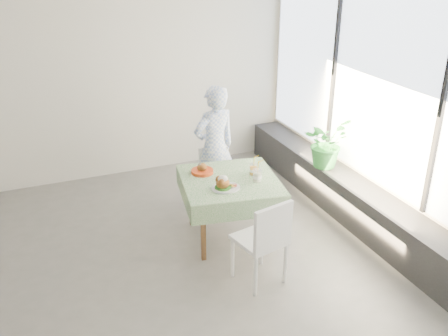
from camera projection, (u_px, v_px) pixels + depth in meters
name	position (u px, v px, depth m)	size (l,w,h in m)	color
floor	(128.00, 273.00, 5.17)	(6.00, 6.00, 0.00)	#5E5C59
wall_back	(79.00, 83.00, 6.70)	(6.00, 0.02, 2.80)	silver
wall_front	(217.00, 320.00, 2.49)	(6.00, 0.02, 2.80)	silver
wall_right	(381.00, 110.00, 5.64)	(0.02, 5.00, 2.80)	silver
window_pane	(382.00, 88.00, 5.53)	(0.01, 4.80, 2.18)	#D1E0F9
window_ledge	(355.00, 202.00, 6.05)	(0.40, 4.80, 0.50)	black
cafe_table	(230.00, 202.00, 5.62)	(1.20, 1.20, 0.74)	brown
chair_far	(217.00, 191.00, 6.33)	(0.41, 0.41, 0.78)	white
chair_near	(260.00, 256.00, 4.95)	(0.52, 0.52, 0.93)	white
diner	(214.00, 148.00, 6.22)	(0.58, 0.38, 1.59)	#8FA6E5
main_dish	(224.00, 185.00, 5.26)	(0.31, 0.31, 0.16)	white
juice_cup_orange	(253.00, 170.00, 5.59)	(0.09, 0.09, 0.26)	white
juice_cup_lemonade	(257.00, 176.00, 5.42)	(0.10, 0.10, 0.29)	white
second_dish	(202.00, 170.00, 5.64)	(0.25, 0.25, 0.12)	#BD3913
potted_plant	(326.00, 143.00, 6.30)	(0.58, 0.50, 0.64)	#287A2F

